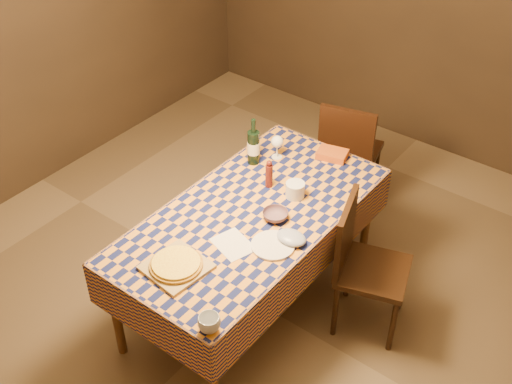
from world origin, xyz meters
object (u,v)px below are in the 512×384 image
at_px(pizza, 176,264).
at_px(white_plate, 273,245).
at_px(cutting_board, 177,267).
at_px(chair_far, 349,149).
at_px(chair_right, 361,260).
at_px(bowl, 275,215).
at_px(dining_table, 251,222).
at_px(wine_bottle, 253,147).

distance_m(pizza, white_plate, 0.56).
distance_m(cutting_board, white_plate, 0.56).
xyz_separation_m(chair_far, chair_right, (0.69, -1.00, 0.00)).
bearing_deg(pizza, chair_far, 90.77).
relative_size(bowl, chair_right, 0.17).
bearing_deg(cutting_board, pizza, -90.00).
bearing_deg(dining_table, wine_bottle, 125.97).
xyz_separation_m(cutting_board, bowl, (0.18, 0.67, 0.01)).
xyz_separation_m(dining_table, cutting_board, (-0.03, -0.63, 0.09)).
bearing_deg(chair_far, pizza, -89.23).
height_order(bowl, wine_bottle, wine_bottle).
bearing_deg(chair_far, white_plate, -76.79).
relative_size(cutting_board, chair_right, 0.34).
bearing_deg(bowl, wine_bottle, 140.17).
bearing_deg(chair_right, cutting_board, -125.93).
bearing_deg(chair_far, wine_bottle, -106.64).
xyz_separation_m(white_plate, chair_right, (0.35, 0.45, -0.25)).
bearing_deg(chair_far, chair_right, -55.44).
xyz_separation_m(pizza, bowl, (0.18, 0.67, -0.01)).
distance_m(cutting_board, bowl, 0.70).
relative_size(pizza, chair_right, 0.34).
bearing_deg(chair_far, bowl, -80.59).
bearing_deg(pizza, bowl, 75.03).
bearing_deg(chair_right, white_plate, -127.74).
xyz_separation_m(pizza, wine_bottle, (-0.28, 1.06, 0.09)).
distance_m(white_plate, chair_right, 0.62).
distance_m(white_plate, chair_far, 1.51).
bearing_deg(cutting_board, chair_far, 90.77).
height_order(dining_table, bowl, bowl).
bearing_deg(dining_table, pizza, -92.99).
bearing_deg(white_plate, dining_table, 150.37).
xyz_separation_m(cutting_board, chair_right, (0.66, 0.92, -0.26)).
bearing_deg(bowl, pizza, -104.97).
xyz_separation_m(wine_bottle, white_plate, (0.60, -0.59, -0.12)).
bearing_deg(wine_bottle, white_plate, -44.87).
relative_size(wine_bottle, chair_far, 0.36).
distance_m(wine_bottle, chair_right, 1.03).
height_order(wine_bottle, white_plate, wine_bottle).
height_order(bowl, white_plate, bowl).
relative_size(dining_table, wine_bottle, 5.52).
distance_m(cutting_board, chair_right, 1.16).
relative_size(bowl, white_plate, 0.61).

